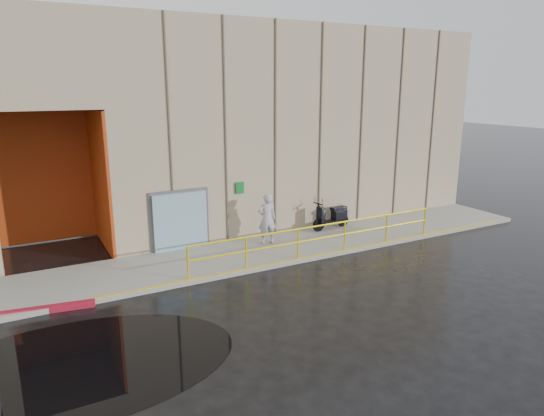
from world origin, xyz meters
The scene contains 8 objects.
ground centered at (0.00, 0.00, 0.00)m, with size 120.00×120.00×0.00m, color black.
sidewalk centered at (4.00, 4.50, 0.07)m, with size 20.00×3.00×0.15m, color gray.
building centered at (5.10, 10.98, 4.21)m, with size 20.00×10.17×8.00m.
guardrail centered at (4.25, 3.15, 0.68)m, with size 9.56×0.06×1.03m.
person centered at (3.12, 5.00, 1.07)m, with size 0.67×0.44×1.85m, color #A4A4A8.
scooter centered at (6.26, 5.42, 0.94)m, with size 1.80×0.73×1.37m.
red_curb centered at (-4.37, 3.10, 0.09)m, with size 2.40×0.18×0.18m, color maroon.
puddle centered at (-4.09, 0.10, 0.00)m, with size 6.90×4.25×0.01m, color black.
Camera 1 is at (-4.70, -9.80, 5.72)m, focal length 32.00 mm.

